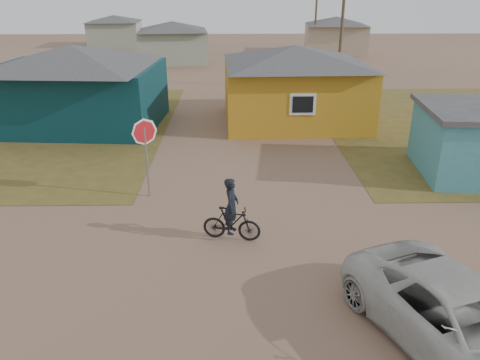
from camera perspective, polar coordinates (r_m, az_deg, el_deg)
name	(u,v)px	position (r m, az deg, el deg)	size (l,w,h in m)	color
ground	(262,274)	(11.99, 2.67, -11.36)	(120.00, 120.00, 0.00)	#85624C
house_teal	(76,85)	(25.09, -19.41, 10.86)	(8.93, 7.08, 4.00)	#092B31
house_yellow	(295,83)	(24.56, 6.69, 11.63)	(7.72, 6.76, 3.90)	#B9821C
house_pale_west	(173,41)	(44.47, -8.15, 16.38)	(7.04, 6.15, 3.60)	gray
house_beige_east	(336,34)	(51.26, 11.58, 17.00)	(6.95, 6.05, 3.60)	tan
house_pale_north	(115,30)	(57.66, -15.01, 17.21)	(6.28, 5.81, 3.40)	gray
utility_pole_near	(342,26)	(32.80, 12.32, 17.86)	(1.40, 0.20, 8.00)	brown
utility_pole_far	(316,12)	(48.66, 9.26, 19.57)	(1.40, 0.20, 8.00)	brown
stop_sign	(145,141)	(15.63, -11.49, 4.73)	(0.88, 0.23, 2.74)	gray
cyclist	(232,218)	(13.12, -1.04, -4.62)	(1.72, 0.79, 1.87)	black
vehicle	(464,322)	(10.33, 25.61, -15.29)	(2.45, 5.31, 1.48)	#BBBBB7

